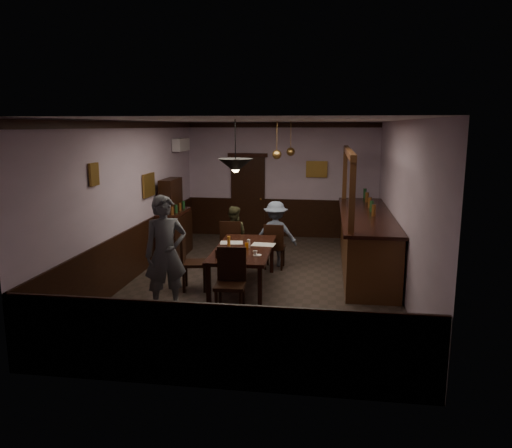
% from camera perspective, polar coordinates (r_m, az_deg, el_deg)
% --- Properties ---
extents(room, '(5.01, 8.01, 3.01)m').
position_cam_1_polar(room, '(9.20, 0.66, 2.39)').
color(room, '#2D2621').
rests_on(room, ground).
extents(dining_table, '(1.05, 2.22, 0.75)m').
position_cam_1_polar(dining_table, '(8.99, -1.45, -3.12)').
color(dining_table, black).
rests_on(dining_table, ground).
extents(chair_far_left, '(0.46, 0.46, 1.00)m').
position_cam_1_polar(chair_far_left, '(10.31, -2.86, -2.06)').
color(chair_far_left, black).
rests_on(chair_far_left, ground).
extents(chair_far_right, '(0.42, 0.42, 0.95)m').
position_cam_1_polar(chair_far_right, '(10.21, 2.09, -2.35)').
color(chair_far_right, black).
rests_on(chair_far_right, ground).
extents(chair_near, '(0.48, 0.48, 1.05)m').
position_cam_1_polar(chair_near, '(7.77, -2.90, -6.26)').
color(chair_near, black).
rests_on(chair_near, ground).
extents(chair_side, '(0.52, 0.52, 1.04)m').
position_cam_1_polar(chair_side, '(9.00, -7.56, -3.94)').
color(chair_side, black).
rests_on(chair_side, ground).
extents(person_standing, '(0.81, 0.72, 1.85)m').
position_cam_1_polar(person_standing, '(7.98, -10.29, -3.36)').
color(person_standing, '#595E66').
rests_on(person_standing, ground).
extents(person_seated_left, '(0.64, 0.51, 1.25)m').
position_cam_1_polar(person_seated_left, '(10.56, -2.62, -1.30)').
color(person_seated_left, '#46452A').
rests_on(person_seated_left, ground).
extents(person_seated_right, '(0.90, 0.53, 1.37)m').
position_cam_1_polar(person_seated_right, '(10.44, 2.26, -1.12)').
color(person_seated_right, slate).
rests_on(person_seated_right, ground).
extents(newspaper_left, '(0.46, 0.36, 0.01)m').
position_cam_1_polar(newspaper_left, '(9.34, -2.81, -2.14)').
color(newspaper_left, silver).
rests_on(newspaper_left, dining_table).
extents(newspaper_right, '(0.44, 0.33, 0.01)m').
position_cam_1_polar(newspaper_right, '(9.18, 0.86, -2.37)').
color(newspaper_right, silver).
rests_on(newspaper_right, dining_table).
extents(napkin, '(0.15, 0.15, 0.00)m').
position_cam_1_polar(napkin, '(8.75, -2.12, -3.07)').
color(napkin, '#E2E955').
rests_on(napkin, dining_table).
extents(saucer, '(0.15, 0.15, 0.01)m').
position_cam_1_polar(saucer, '(8.43, 0.13, -3.58)').
color(saucer, white).
rests_on(saucer, dining_table).
extents(coffee_cup, '(0.08, 0.08, 0.07)m').
position_cam_1_polar(coffee_cup, '(8.41, -0.09, -3.32)').
color(coffee_cup, white).
rests_on(coffee_cup, saucer).
extents(pastry_plate, '(0.22, 0.22, 0.01)m').
position_cam_1_polar(pastry_plate, '(8.48, -2.14, -3.49)').
color(pastry_plate, white).
rests_on(pastry_plate, dining_table).
extents(pastry_ring_a, '(0.13, 0.13, 0.04)m').
position_cam_1_polar(pastry_ring_a, '(8.43, -2.63, -3.39)').
color(pastry_ring_a, '#C68C47').
rests_on(pastry_ring_a, pastry_plate).
extents(pastry_ring_b, '(0.13, 0.13, 0.04)m').
position_cam_1_polar(pastry_ring_b, '(8.49, -1.77, -3.28)').
color(pastry_ring_b, '#C68C47').
rests_on(pastry_ring_b, pastry_plate).
extents(soda_can, '(0.07, 0.07, 0.12)m').
position_cam_1_polar(soda_can, '(8.84, -1.07, -2.53)').
color(soda_can, orange).
rests_on(soda_can, dining_table).
extents(beer_glass, '(0.06, 0.06, 0.20)m').
position_cam_1_polar(beer_glass, '(9.00, -3.13, -2.03)').
color(beer_glass, '#BF721E').
rests_on(beer_glass, dining_table).
extents(water_glass, '(0.06, 0.06, 0.15)m').
position_cam_1_polar(water_glass, '(8.95, -0.85, -2.26)').
color(water_glass, silver).
rests_on(water_glass, dining_table).
extents(pepper_mill, '(0.04, 0.04, 0.14)m').
position_cam_1_polar(pepper_mill, '(8.30, -4.55, -3.39)').
color(pepper_mill, black).
rests_on(pepper_mill, dining_table).
extents(sideboard, '(0.47, 1.33, 1.75)m').
position_cam_1_polar(sideboard, '(11.34, -9.41, -0.17)').
color(sideboard, black).
rests_on(sideboard, ground).
extents(bar_counter, '(1.02, 4.37, 2.45)m').
position_cam_1_polar(bar_counter, '(10.41, 12.42, -1.78)').
color(bar_counter, '#4B2214').
rests_on(bar_counter, ground).
extents(door_back, '(0.90, 0.06, 2.10)m').
position_cam_1_polar(door_back, '(13.26, -0.93, 3.13)').
color(door_back, black).
rests_on(door_back, ground).
extents(ac_unit, '(0.20, 0.85, 0.30)m').
position_cam_1_polar(ac_unit, '(12.45, -8.56, 8.96)').
color(ac_unit, white).
rests_on(ac_unit, ground).
extents(picture_left_small, '(0.04, 0.28, 0.36)m').
position_cam_1_polar(picture_left_small, '(8.30, -18.03, 5.42)').
color(picture_left_small, olive).
rests_on(picture_left_small, ground).
extents(picture_left_large, '(0.04, 0.62, 0.48)m').
position_cam_1_polar(picture_left_large, '(10.54, -12.15, 4.37)').
color(picture_left_large, olive).
rests_on(picture_left_large, ground).
extents(picture_back, '(0.55, 0.04, 0.42)m').
position_cam_1_polar(picture_back, '(13.02, 6.96, 6.23)').
color(picture_back, olive).
rests_on(picture_back, ground).
extents(pendant_iron, '(0.56, 0.56, 0.83)m').
position_cam_1_polar(pendant_iron, '(7.95, -2.36, 6.69)').
color(pendant_iron, black).
rests_on(pendant_iron, ground).
extents(pendant_brass_mid, '(0.20, 0.20, 0.81)m').
position_cam_1_polar(pendant_brass_mid, '(10.75, 2.39, 7.93)').
color(pendant_brass_mid, '#BF8C3F').
rests_on(pendant_brass_mid, ground).
extents(pendant_brass_far, '(0.20, 0.20, 0.81)m').
position_cam_1_polar(pendant_brass_far, '(11.96, 3.98, 8.24)').
color(pendant_brass_far, '#BF8C3F').
rests_on(pendant_brass_far, ground).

